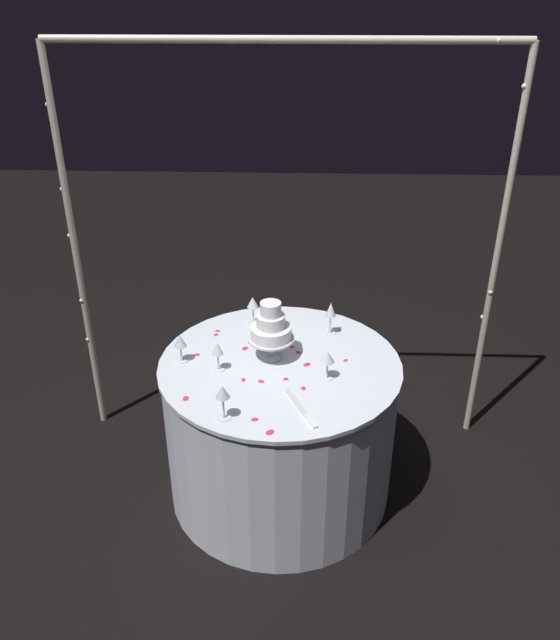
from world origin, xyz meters
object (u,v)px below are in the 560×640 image
wine_glass_2 (180,342)px  main_table (280,428)px  cake_knife (303,410)px  decorative_arch (284,194)px  tiered_cake (271,328)px  wine_glass_4 (218,350)px  wine_glass_0 (223,394)px  wine_glass_5 (253,304)px  wine_glass_1 (328,358)px  wine_glass_3 (331,311)px

wine_glass_2 → main_table: bearing=0.3°
cake_knife → main_table: bearing=106.4°
decorative_arch → tiered_cake: (-0.04, -0.48, -0.49)m
main_table → wine_glass_4: size_ratio=7.97×
main_table → wine_glass_2: size_ratio=8.01×
wine_glass_0 → decorative_arch: bearing=77.5°
wine_glass_4 → wine_glass_5: size_ratio=0.94×
tiered_cake → wine_glass_4: tiered_cake is taller
wine_glass_1 → wine_glass_5: (-0.37, 0.50, 0.01)m
wine_glass_1 → tiered_cake: bearing=147.1°
wine_glass_2 → wine_glass_4: (0.18, -0.07, 0.00)m
main_table → wine_glass_4: bearing=-166.5°
main_table → wine_glass_3: wine_glass_3 is taller
wine_glass_1 → cake_knife: (-0.11, -0.25, -0.10)m
main_table → wine_glass_5: (-0.15, 0.38, 0.50)m
main_table → wine_glass_3: bearing=49.5°
main_table → wine_glass_0: 0.70m
wine_glass_0 → cake_knife: 0.35m
decorative_arch → cake_knife: 1.12m
decorative_arch → cake_knife: bearing=-83.0°
wine_glass_0 → tiered_cake: bearing=70.5°
wine_glass_1 → wine_glass_3: size_ratio=0.79×
wine_glass_2 → wine_glass_3: wine_glass_3 is taller
decorative_arch → wine_glass_0: decorative_arch is taller
decorative_arch → wine_glass_0: bearing=-102.5°
decorative_arch → wine_glass_1: 0.88m
decorative_arch → wine_glass_5: 0.58m
decorative_arch → main_table: decorative_arch is taller
wine_glass_3 → wine_glass_4: 0.63m
wine_glass_2 → wine_glass_4: bearing=-19.6°
main_table → cake_knife: 0.55m
tiered_cake → main_table: bearing=-48.0°
main_table → tiered_cake: size_ratio=3.93×
wine_glass_1 → wine_glass_2: 0.69m
tiered_cake → wine_glass_5: bearing=108.6°
wine_glass_1 → wine_glass_5: wine_glass_5 is taller
wine_glass_4 → wine_glass_3: bearing=33.9°
wine_glass_4 → cake_knife: 0.50m
wine_glass_5 → cake_knife: 0.80m
decorative_arch → wine_glass_3: size_ratio=12.63×
wine_glass_0 → wine_glass_2: 0.50m
tiered_cake → wine_glass_1: size_ratio=2.08×
main_table → decorative_arch: bearing=90.1°
wine_glass_4 → wine_glass_5: bearing=74.0°
wine_glass_1 → wine_glass_4: bearing=174.1°
wine_glass_3 → wine_glass_4: bearing=-146.1°
main_table → wine_glass_3: 0.64m
decorative_arch → tiered_cake: decorative_arch is taller
wine_glass_2 → wine_glass_5: bearing=50.5°
wine_glass_0 → wine_glass_3: 0.85m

